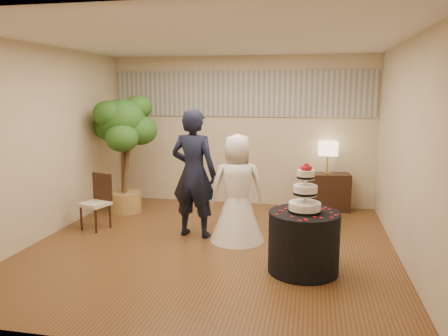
% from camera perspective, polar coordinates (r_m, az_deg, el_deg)
% --- Properties ---
extents(floor, '(5.00, 5.00, 0.00)m').
position_cam_1_polar(floor, '(6.21, -1.67, -10.19)').
color(floor, brown).
rests_on(floor, ground).
extents(ceiling, '(5.00, 5.00, 0.00)m').
position_cam_1_polar(ceiling, '(5.87, -1.81, 16.43)').
color(ceiling, white).
rests_on(ceiling, wall_back).
extents(wall_back, '(5.00, 0.06, 2.80)m').
position_cam_1_polar(wall_back, '(8.32, 2.22, 4.84)').
color(wall_back, beige).
rests_on(wall_back, ground).
extents(wall_front, '(5.00, 0.06, 2.80)m').
position_cam_1_polar(wall_front, '(3.52, -11.07, -2.28)').
color(wall_front, beige).
rests_on(wall_front, ground).
extents(wall_left, '(0.06, 5.00, 2.80)m').
position_cam_1_polar(wall_left, '(6.89, -22.46, 3.05)').
color(wall_left, beige).
rests_on(wall_left, ground).
extents(wall_right, '(0.06, 5.00, 2.80)m').
position_cam_1_polar(wall_right, '(5.84, 22.91, 1.92)').
color(wall_right, beige).
rests_on(wall_right, ground).
extents(mural_border, '(4.90, 0.02, 0.85)m').
position_cam_1_polar(mural_border, '(8.26, 2.23, 9.67)').
color(mural_border, '#9E9C92').
rests_on(mural_border, wall_back).
extents(groom, '(0.75, 0.55, 1.90)m').
position_cam_1_polar(groom, '(6.43, -3.97, -0.71)').
color(groom, black).
rests_on(groom, floor).
extents(bride, '(0.96, 0.96, 1.56)m').
position_cam_1_polar(bride, '(6.25, 1.75, -2.61)').
color(bride, white).
rests_on(bride, floor).
extents(cake_table, '(1.09, 1.09, 0.74)m').
position_cam_1_polar(cake_table, '(5.36, 10.36, -9.48)').
color(cake_table, black).
rests_on(cake_table, floor).
extents(wedding_cake, '(0.38, 0.38, 0.59)m').
position_cam_1_polar(wedding_cake, '(5.18, 10.58, -2.55)').
color(wedding_cake, white).
rests_on(wedding_cake, cake_table).
extents(console, '(0.86, 0.48, 0.68)m').
position_cam_1_polar(console, '(8.13, 13.21, -3.09)').
color(console, black).
rests_on(console, floor).
extents(table_lamp, '(0.34, 0.34, 0.58)m').
position_cam_1_polar(table_lamp, '(8.02, 13.38, 1.31)').
color(table_lamp, beige).
rests_on(table_lamp, console).
extents(ficus_tree, '(1.27, 1.27, 2.12)m').
position_cam_1_polar(ficus_tree, '(7.91, -13.01, 1.86)').
color(ficus_tree, '#2A5B1C').
rests_on(ficus_tree, floor).
extents(side_chair, '(0.51, 0.52, 0.87)m').
position_cam_1_polar(side_chair, '(7.12, -16.50, -4.31)').
color(side_chair, black).
rests_on(side_chair, floor).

